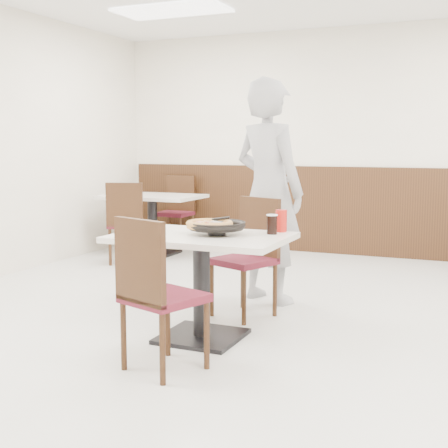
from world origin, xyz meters
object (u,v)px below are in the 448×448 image
at_px(red_cup, 281,221).
at_px(bg_chair_left_near, 129,223).
at_px(main_table, 202,287).
at_px(diner_person, 269,191).
at_px(bg_chair_left_far, 174,212).
at_px(side_plate, 151,233).
at_px(chair_far, 243,258).
at_px(cola_glass, 272,225).
at_px(pizza, 210,226).
at_px(chair_near, 165,294).
at_px(pizza_pan, 216,228).
at_px(bg_table_left, 153,225).

distance_m(red_cup, bg_chair_left_near, 3.12).
xyz_separation_m(main_table, diner_person, (0.07, 1.22, 0.60)).
bearing_deg(diner_person, bg_chair_left_far, -24.56).
xyz_separation_m(side_plate, red_cup, (0.81, 0.46, 0.07)).
relative_size(chair_far, cola_glass, 7.31).
height_order(pizza, side_plate, pizza).
distance_m(chair_near, bg_chair_left_far, 4.64).
bearing_deg(bg_chair_left_near, pizza, -63.10).
xyz_separation_m(red_cup, bg_chair_left_far, (-2.53, 3.12, -0.35)).
distance_m(pizza_pan, diner_person, 1.18).
height_order(chair_far, red_cup, chair_far).
bearing_deg(bg_table_left, red_cup, -44.93).
xyz_separation_m(pizza_pan, bg_chair_left_near, (-2.08, 2.19, -0.32)).
height_order(chair_near, bg_chair_left_near, same).
height_order(pizza_pan, pizza, pizza).
distance_m(pizza, bg_table_left, 3.54).
bearing_deg(red_cup, cola_glass, -100.30).
height_order(chair_far, pizza_pan, chair_far).
bearing_deg(cola_glass, bg_chair_left_far, 127.55).
distance_m(chair_far, pizza, 0.72).
height_order(side_plate, bg_chair_left_far, bg_chair_left_far).
height_order(side_plate, bg_table_left, side_plate).
height_order(main_table, pizza_pan, pizza_pan).
distance_m(chair_near, pizza_pan, 0.77).
bearing_deg(chair_far, red_cup, 165.42).
bearing_deg(bg_chair_left_near, chair_near, -70.41).
bearing_deg(pizza, main_table, -147.26).
xyz_separation_m(diner_person, bg_chair_left_near, (-2.06, 1.02, -0.50)).
height_order(cola_glass, bg_chair_left_near, bg_chair_left_near).
xyz_separation_m(diner_person, bg_table_left, (-2.11, 1.64, -0.60)).
xyz_separation_m(pizza_pan, side_plate, (-0.43, -0.16, -0.03)).
bearing_deg(bg_table_left, cola_glass, -46.69).
distance_m(side_plate, red_cup, 0.93).
bearing_deg(chair_far, pizza_pan, 115.66).
bearing_deg(bg_chair_left_far, bg_chair_left_near, 93.70).
xyz_separation_m(pizza_pan, cola_glass, (0.35, 0.17, 0.02)).
xyz_separation_m(diner_person, bg_chair_left_far, (-2.13, 2.26, -0.50)).
height_order(red_cup, diner_person, diner_person).
xyz_separation_m(main_table, bg_chair_left_near, (-1.99, 2.24, 0.10)).
bearing_deg(bg_chair_left_far, cola_glass, 128.19).
bearing_deg(pizza_pan, pizza, -149.14).
bearing_deg(side_plate, cola_glass, 22.63).
distance_m(pizza, bg_chair_left_near, 3.03).
distance_m(red_cup, diner_person, 0.97).
xyz_separation_m(red_cup, bg_chair_left_near, (-2.46, 1.89, -0.35)).
bearing_deg(diner_person, bg_table_left, -15.67).
bearing_deg(chair_far, main_table, 107.55).
relative_size(chair_far, bg_chair_left_far, 1.00).
height_order(main_table, side_plate, side_plate).
bearing_deg(red_cup, pizza, -142.07).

